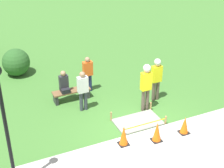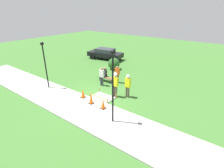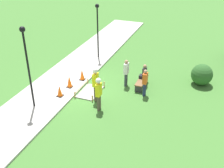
% 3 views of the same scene
% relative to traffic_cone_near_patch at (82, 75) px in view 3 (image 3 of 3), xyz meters
% --- Properties ---
extents(ground_plane, '(60.00, 60.00, 0.00)m').
position_rel_traffic_cone_near_patch_xyz_m(ground_plane, '(0.91, 0.38, -0.44)').
color(ground_plane, '#3D702D').
extents(sidewalk, '(28.00, 3.04, 0.10)m').
position_rel_traffic_cone_near_patch_xyz_m(sidewalk, '(0.91, -1.14, -0.39)').
color(sidewalk, '#ADAAA3').
rests_on(sidewalk, ground_plane).
extents(wet_concrete_patch, '(1.75, 1.12, 0.38)m').
position_rel_traffic_cone_near_patch_xyz_m(wet_concrete_patch, '(1.10, 1.02, -0.40)').
color(wet_concrete_patch, gray).
rests_on(wet_concrete_patch, ground_plane).
extents(traffic_cone_near_patch, '(0.34, 0.34, 0.68)m').
position_rel_traffic_cone_near_patch_xyz_m(traffic_cone_near_patch, '(0.00, 0.00, 0.00)').
color(traffic_cone_near_patch, black).
rests_on(traffic_cone_near_patch, sidewalk).
extents(traffic_cone_far_patch, '(0.34, 0.34, 0.73)m').
position_rel_traffic_cone_near_patch_xyz_m(traffic_cone_far_patch, '(1.10, -0.29, 0.02)').
color(traffic_cone_far_patch, black).
rests_on(traffic_cone_far_patch, sidewalk).
extents(traffic_cone_sidewalk_edge, '(0.34, 0.34, 0.64)m').
position_rel_traffic_cone_near_patch_xyz_m(traffic_cone_sidewalk_edge, '(2.20, -0.30, -0.02)').
color(traffic_cone_sidewalk_edge, black).
rests_on(traffic_cone_sidewalk_edge, sidewalk).
extents(park_bench, '(1.54, 0.44, 0.45)m').
position_rel_traffic_cone_near_patch_xyz_m(park_bench, '(-0.60, 3.60, -0.12)').
color(park_bench, '#2D2D33').
rests_on(park_bench, ground_plane).
extents(person_seated_on_bench, '(0.36, 0.44, 0.89)m').
position_rel_traffic_cone_near_patch_xyz_m(person_seated_on_bench, '(-0.86, 3.65, 0.37)').
color(person_seated_on_bench, black).
rests_on(person_seated_on_bench, park_bench).
extents(worker_supervisor, '(0.40, 0.27, 1.84)m').
position_rel_traffic_cone_near_patch_xyz_m(worker_supervisor, '(2.53, 2.19, 0.67)').
color(worker_supervisor, brown).
rests_on(worker_supervisor, ground_plane).
extents(worker_assistant, '(0.40, 0.28, 1.96)m').
position_rel_traffic_cone_near_patch_xyz_m(worker_assistant, '(1.76, 1.69, 0.77)').
color(worker_assistant, brown).
rests_on(worker_assistant, ground_plane).
extents(bystander_in_orange_shirt, '(0.40, 0.22, 1.59)m').
position_rel_traffic_cone_near_patch_xyz_m(bystander_in_orange_shirt, '(0.30, 4.01, 0.45)').
color(bystander_in_orange_shirt, navy).
rests_on(bystander_in_orange_shirt, ground_plane).
extents(bystander_in_gray_shirt, '(0.40, 0.22, 1.66)m').
position_rel_traffic_cone_near_patch_xyz_m(bystander_in_gray_shirt, '(-0.41, 2.69, 0.50)').
color(bystander_in_gray_shirt, '#383D47').
rests_on(bystander_in_gray_shirt, ground_plane).
extents(lamppost_near, '(0.28, 0.28, 4.28)m').
position_rel_traffic_cone_near_patch_xyz_m(lamppost_near, '(3.56, -1.06, 2.43)').
color(lamppost_near, black).
rests_on(lamppost_near, sidewalk).
extents(lamppost_far, '(0.28, 0.28, 3.81)m').
position_rel_traffic_cone_near_patch_xyz_m(lamppost_far, '(-3.61, -0.47, 2.17)').
color(lamppost_far, black).
rests_on(lamppost_far, sidewalk).
extents(shrub_rounded_near, '(1.27, 1.27, 1.27)m').
position_rel_traffic_cone_near_patch_xyz_m(shrub_rounded_near, '(-2.17, 6.86, 0.20)').
color(shrub_rounded_near, '#285623').
rests_on(shrub_rounded_near, ground_plane).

